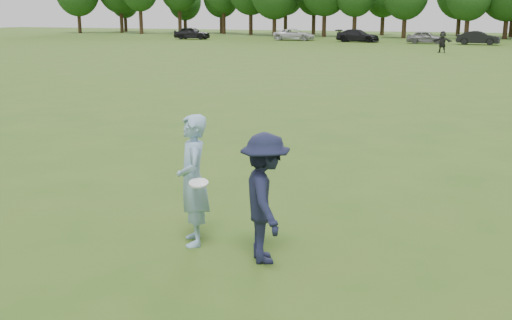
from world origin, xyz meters
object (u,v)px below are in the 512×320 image
object	(u,v)px
car_e	(426,37)
car_f	(478,38)
car_d	(358,36)
car_c	(294,35)
defender	(265,198)
car_a	(192,33)
player_far_d	(442,42)
thrower	(193,180)

from	to	relation	value
car_e	car_f	size ratio (longest dim) A/B	0.93
car_d	car_f	world-z (taller)	car_d
car_c	car_f	world-z (taller)	car_f
defender	car_a	size ratio (longest dim) A/B	0.40
player_far_d	car_f	world-z (taller)	player_far_d
car_e	defender	bearing A→B (deg)	-176.45
defender	car_f	distance (m)	59.81
car_d	car_e	bearing A→B (deg)	-91.65
car_c	car_e	size ratio (longest dim) A/B	1.24
car_c	car_d	size ratio (longest dim) A/B	1.01
defender	car_e	xyz separation A→B (m)	(-5.88, 59.99, -0.21)
thrower	defender	bearing A→B (deg)	48.38
thrower	car_e	distance (m)	60.00
defender	player_far_d	bearing A→B (deg)	-28.39
car_f	car_c	bearing A→B (deg)	87.38
thrower	car_f	bearing A→B (deg)	146.30
car_c	car_e	world-z (taller)	car_c
car_c	car_d	bearing A→B (deg)	-104.31
player_far_d	car_f	distance (m)	14.45
car_c	car_f	bearing A→B (deg)	-102.65
defender	car_f	world-z (taller)	defender
thrower	car_f	xyz separation A→B (m)	(0.59, 59.63, -0.25)
player_far_d	car_d	world-z (taller)	player_far_d
car_a	car_e	bearing A→B (deg)	-96.01
car_e	car_f	bearing A→B (deg)	-94.09
car_a	car_d	xyz separation A→B (m)	(20.62, 1.09, -0.05)
car_f	car_e	bearing A→B (deg)	90.43
defender	player_far_d	distance (m)	45.58
thrower	car_e	world-z (taller)	thrower
player_far_d	car_f	bearing A→B (deg)	90.93
car_d	car_f	xyz separation A→B (m)	(12.84, -0.91, -0.00)
car_c	car_f	size ratio (longest dim) A/B	1.16
thrower	car_a	distance (m)	67.93
car_c	car_e	xyz separation A→B (m)	(15.46, -1.66, -0.01)
thrower	car_a	bearing A→B (deg)	175.81
player_far_d	car_c	distance (m)	24.72
car_c	car_d	world-z (taller)	car_d
player_far_d	car_d	xyz separation A→B (m)	(-10.81, 15.21, -0.18)
thrower	defender	xyz separation A→B (m)	(1.19, -0.18, -0.07)
car_c	thrower	bearing A→B (deg)	-169.40
player_far_d	car_d	bearing A→B (deg)	134.40
car_a	car_f	distance (m)	33.46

